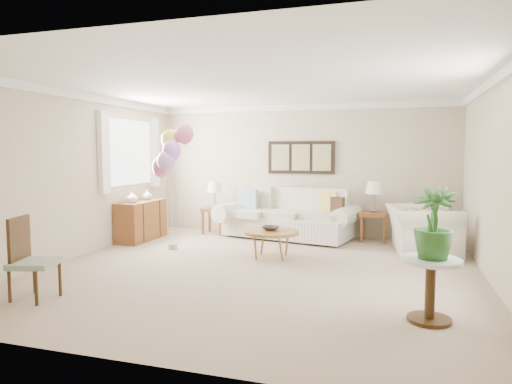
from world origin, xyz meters
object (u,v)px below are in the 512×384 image
Objects in this scene: sofa at (288,218)px; coffee_table at (272,233)px; balloon_cluster at (171,151)px; armchair at (422,230)px; accent_chair at (29,257)px.

sofa is 3.27× the size of coffee_table.
balloon_cluster is at bearing -134.64° from sofa.
sofa is 2.35× the size of armchair.
coffee_table is at bearing 52.62° from accent_chair.
balloon_cluster is at bearing 83.59° from accent_chair.
balloon_cluster is (-1.77, 0.08, 1.28)m from coffee_table.
armchair is 1.28× the size of accent_chair.
balloon_cluster is at bearing 93.98° from armchair.
sofa reaches higher than armchair.
sofa is at bearing 94.69° from coffee_table.
accent_chair is at bearing -113.55° from sofa.
coffee_table is at bearing -85.31° from sofa.
accent_chair is (-4.36, -3.74, 0.10)m from armchair.
coffee_table is 2.49m from armchair.
sofa is at bearing 66.45° from accent_chair.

